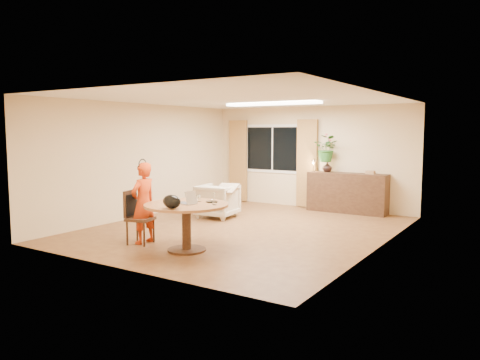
# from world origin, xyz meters

# --- Properties ---
(floor) EXTENTS (6.50, 6.50, 0.00)m
(floor) POSITION_xyz_m (0.00, 0.00, 0.00)
(floor) COLOR brown
(floor) RESTS_ON ground
(ceiling) EXTENTS (6.50, 6.50, 0.00)m
(ceiling) POSITION_xyz_m (0.00, 0.00, 2.60)
(ceiling) COLOR white
(ceiling) RESTS_ON wall_back
(wall_back) EXTENTS (5.50, 0.00, 5.50)m
(wall_back) POSITION_xyz_m (0.00, 3.25, 1.30)
(wall_back) COLOR #D5BE8A
(wall_back) RESTS_ON floor
(wall_left) EXTENTS (0.00, 6.50, 6.50)m
(wall_left) POSITION_xyz_m (-2.75, 0.00, 1.30)
(wall_left) COLOR #D5BE8A
(wall_left) RESTS_ON floor
(wall_right) EXTENTS (0.00, 6.50, 6.50)m
(wall_right) POSITION_xyz_m (2.75, 0.00, 1.30)
(wall_right) COLOR #D5BE8A
(wall_right) RESTS_ON floor
(window) EXTENTS (1.70, 0.03, 1.30)m
(window) POSITION_xyz_m (-1.10, 3.23, 1.50)
(window) COLOR white
(window) RESTS_ON wall_back
(curtain_left) EXTENTS (0.55, 0.08, 2.25)m
(curtain_left) POSITION_xyz_m (-2.15, 3.15, 1.15)
(curtain_left) COLOR brown
(curtain_left) RESTS_ON wall_back
(curtain_right) EXTENTS (0.55, 0.08, 2.25)m
(curtain_right) POSITION_xyz_m (-0.05, 3.15, 1.15)
(curtain_right) COLOR brown
(curtain_right) RESTS_ON wall_back
(ceiling_panel) EXTENTS (2.20, 0.35, 0.05)m
(ceiling_panel) POSITION_xyz_m (0.00, 1.20, 2.57)
(ceiling_panel) COLOR white
(ceiling_panel) RESTS_ON ceiling
(dining_table) EXTENTS (1.38, 1.38, 0.79)m
(dining_table) POSITION_xyz_m (0.13, -1.95, 0.62)
(dining_table) COLOR brown
(dining_table) RESTS_ON floor
(dining_chair) EXTENTS (0.54, 0.51, 0.94)m
(dining_chair) POSITION_xyz_m (-0.86, -2.01, 0.47)
(dining_chair) COLOR black
(dining_chair) RESTS_ON floor
(child) EXTENTS (0.53, 0.36, 1.43)m
(child) POSITION_xyz_m (-0.85, -1.93, 0.71)
(child) COLOR red
(child) RESTS_ON floor
(laptop) EXTENTS (0.36, 0.26, 0.23)m
(laptop) POSITION_xyz_m (0.10, -1.96, 0.90)
(laptop) COLOR #B7B7BC
(laptop) RESTS_ON dining_table
(tumbler) EXTENTS (0.08, 0.08, 0.11)m
(tumbler) POSITION_xyz_m (0.14, -1.63, 0.84)
(tumbler) COLOR white
(tumbler) RESTS_ON dining_table
(wine_glass) EXTENTS (0.09, 0.09, 0.20)m
(wine_glass) POSITION_xyz_m (0.57, -1.78, 0.89)
(wine_glass) COLOR white
(wine_glass) RESTS_ON dining_table
(pot_lid) EXTENTS (0.21, 0.21, 0.03)m
(pot_lid) POSITION_xyz_m (0.38, -1.59, 0.80)
(pot_lid) COLOR white
(pot_lid) RESTS_ON dining_table
(handbag) EXTENTS (0.33, 0.19, 0.22)m
(handbag) POSITION_xyz_m (0.24, -2.44, 0.89)
(handbag) COLOR black
(handbag) RESTS_ON dining_table
(armchair) EXTENTS (0.91, 0.93, 0.76)m
(armchair) POSITION_xyz_m (-1.18, 0.78, 0.38)
(armchair) COLOR #C2B199
(armchair) RESTS_ON floor
(throw) EXTENTS (0.56, 0.64, 0.03)m
(throw) POSITION_xyz_m (-0.90, 0.74, 0.78)
(throw) COLOR beige
(throw) RESTS_ON armchair
(sideboard) EXTENTS (1.93, 0.47, 0.96)m
(sideboard) POSITION_xyz_m (1.09, 3.01, 0.48)
(sideboard) COLOR black
(sideboard) RESTS_ON floor
(vase) EXTENTS (0.26, 0.26, 0.25)m
(vase) POSITION_xyz_m (0.56, 3.01, 1.09)
(vase) COLOR black
(vase) RESTS_ON sideboard
(bouquet) EXTENTS (0.60, 0.52, 0.66)m
(bouquet) POSITION_xyz_m (0.55, 3.01, 1.54)
(bouquet) COLOR #295C22
(bouquet) RESTS_ON vase
(book_stack) EXTENTS (0.24, 0.20, 0.09)m
(book_stack) POSITION_xyz_m (1.64, 3.01, 1.01)
(book_stack) COLOR brown
(book_stack) RESTS_ON sideboard
(desk_lamp) EXTENTS (0.14, 0.14, 0.31)m
(desk_lamp) POSITION_xyz_m (0.21, 2.96, 1.12)
(desk_lamp) COLOR black
(desk_lamp) RESTS_ON sideboard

